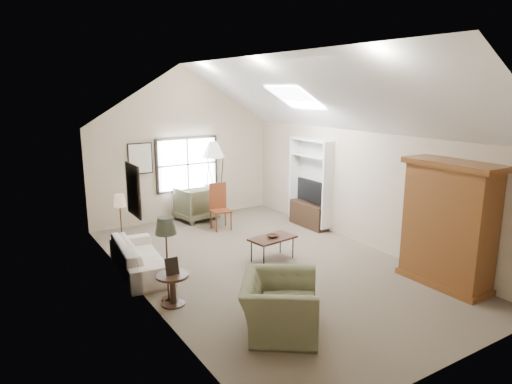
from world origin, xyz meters
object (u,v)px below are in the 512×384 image
armchair_far (195,203)px  side_table (173,290)px  coffee_table (272,248)px  side_chair (221,207)px  sofa (141,257)px  armoire (449,224)px  armchair_near (280,305)px

armchair_far → side_table: size_ratio=1.92×
armchair_far → coffee_table: bearing=82.1°
side_chair → side_table: bearing=-121.8°
sofa → side_table: bearing=-174.4°
armoire → coffee_table: (-1.92, 2.59, -0.86)m
sofa → side_chair: size_ratio=1.82×
armoire → armchair_near: armoire is taller
coffee_table → side_table: (-2.46, -0.79, 0.02)m
sofa → armchair_near: size_ratio=1.71×
armchair_far → coffee_table: armchair_far is taller
armoire → armchair_near: bearing=176.1°
armchair_far → sofa: bearing=39.4°
coffee_table → armchair_far: bearing=91.5°
sofa → side_chair: bearing=-52.8°
armoire → armchair_near: (-3.39, 0.23, -0.71)m
armchair_near → side_chair: (1.55, 4.72, 0.18)m
side_table → sofa: bearing=90.0°
armoire → sofa: 5.60m
armoire → side_chair: armoire is taller
side_table → side_chair: 4.07m
armchair_far → side_table: (-2.37, -4.31, -0.19)m
armchair_near → side_chair: side_chair is taller
coffee_table → armoire: bearing=-53.4°
sofa → coffee_table: 2.59m
side_chair → armchair_far: bearing=105.3°
armoire → side_chair: 5.32m
sofa → side_table: size_ratio=3.99×
armchair_near → sofa: bearing=54.1°
sofa → coffee_table: sofa is taller
armchair_near → armchair_far: size_ratio=1.21×
coffee_table → side_chair: 2.39m
armchair_far → side_chair: (0.17, -1.14, 0.12)m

